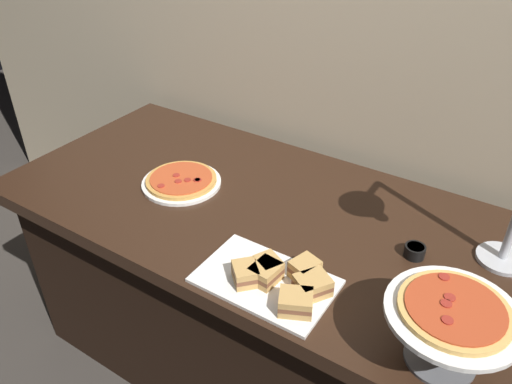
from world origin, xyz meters
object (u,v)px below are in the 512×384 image
pizza_plate_center (452,318)px  sauce_cup_near (415,251)px  sandwich_platter (277,280)px  pizza_plate_front (181,181)px

pizza_plate_center → sauce_cup_near: pizza_plate_center is taller
pizza_plate_center → sauce_cup_near: (-0.16, 0.32, -0.12)m
sauce_cup_near → pizza_plate_center: bearing=-62.7°
pizza_plate_center → sauce_cup_near: 0.37m
pizza_plate_center → sandwich_platter: 0.44m
pizza_plate_front → pizza_plate_center: bearing=-14.6°
pizza_plate_front → sandwich_platter: sandwich_platter is taller
pizza_plate_front → sauce_cup_near: sauce_cup_near is taller
pizza_plate_front → sauce_cup_near: size_ratio=4.64×
pizza_plate_front → pizza_plate_center: pizza_plate_center is taller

